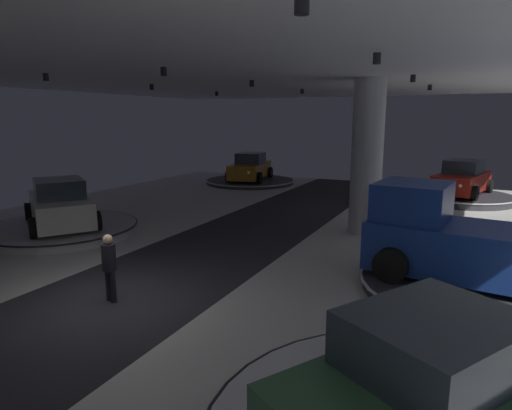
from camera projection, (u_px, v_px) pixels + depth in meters
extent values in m
cube|color=silver|center=(110.00, 304.00, 10.03)|extent=(24.00, 44.00, 0.05)
cube|color=#2D2D33|center=(110.00, 302.00, 10.03)|extent=(4.40, 44.00, 0.01)
cube|color=silver|center=(92.00, 48.00, 8.94)|extent=(24.00, 44.00, 0.10)
cylinder|color=black|center=(46.00, 77.00, 12.86)|extent=(0.16, 0.16, 0.22)
cylinder|color=black|center=(152.00, 87.00, 17.03)|extent=(0.16, 0.16, 0.22)
cylinder|color=black|center=(217.00, 94.00, 21.76)|extent=(0.16, 0.16, 0.22)
cylinder|color=black|center=(164.00, 71.00, 11.30)|extent=(0.16, 0.16, 0.22)
cylinder|color=black|center=(252.00, 83.00, 15.29)|extent=(0.16, 0.16, 0.22)
cylinder|color=black|center=(302.00, 91.00, 19.89)|extent=(0.16, 0.16, 0.22)
cylinder|color=black|center=(302.00, 4.00, 4.56)|extent=(0.16, 0.16, 0.22)
cylinder|color=black|center=(377.00, 58.00, 8.81)|extent=(0.16, 0.16, 0.22)
cylinder|color=black|center=(413.00, 78.00, 13.33)|extent=(0.16, 0.16, 0.22)
cylinder|color=black|center=(430.00, 87.00, 17.33)|extent=(0.16, 0.16, 0.22)
cylinder|color=silver|center=(367.00, 158.00, 15.66)|extent=(1.11, 1.11, 5.50)
cylinder|color=#333338|center=(250.00, 181.00, 28.24)|extent=(5.57, 5.57, 0.23)
cylinder|color=white|center=(250.00, 180.00, 28.22)|extent=(5.68, 5.68, 0.05)
cube|color=#B77519|center=(250.00, 170.00, 28.10)|extent=(2.56, 4.47, 0.90)
cube|color=#2D3842|center=(251.00, 158.00, 28.09)|extent=(1.89, 2.16, 0.70)
cylinder|color=black|center=(260.00, 178.00, 26.54)|extent=(0.35, 0.71, 0.68)
cylinder|color=black|center=(228.00, 177.00, 27.05)|extent=(0.35, 0.71, 0.68)
cylinder|color=black|center=(270.00, 172.00, 29.25)|extent=(0.35, 0.71, 0.68)
cylinder|color=black|center=(242.00, 171.00, 29.75)|extent=(0.35, 0.71, 0.68)
sphere|color=white|center=(249.00, 172.00, 26.00)|extent=(0.18, 0.18, 0.18)
sphere|color=white|center=(233.00, 172.00, 26.25)|extent=(0.18, 0.18, 0.18)
cube|color=#2D5638|center=(439.00, 399.00, 5.16)|extent=(3.70, 4.53, 0.90)
cube|color=#2D3842|center=(436.00, 344.00, 4.94)|extent=(2.31, 2.43, 0.70)
cylinder|color=black|center=(437.00, 349.00, 6.80)|extent=(0.54, 0.70, 0.68)
sphere|color=white|center=(494.00, 328.00, 6.65)|extent=(0.18, 0.18, 0.18)
cylinder|color=#B7B7BC|center=(62.00, 229.00, 15.99)|extent=(5.24, 5.24, 0.31)
cylinder|color=black|center=(62.00, 226.00, 15.96)|extent=(5.34, 5.34, 0.05)
cube|color=silver|center=(60.00, 209.00, 15.84)|extent=(4.48, 3.86, 0.90)
cube|color=#2D3842|center=(59.00, 189.00, 15.56)|extent=(2.45, 2.36, 0.70)
cylinder|color=black|center=(28.00, 212.00, 16.63)|extent=(0.69, 0.57, 0.68)
cylinder|color=black|center=(84.00, 207.00, 17.59)|extent=(0.69, 0.57, 0.68)
cylinder|color=black|center=(33.00, 228.00, 14.19)|extent=(0.69, 0.57, 0.68)
cylinder|color=black|center=(97.00, 221.00, 15.16)|extent=(0.69, 0.57, 0.68)
sphere|color=white|center=(41.00, 198.00, 17.33)|extent=(0.18, 0.18, 0.18)
sphere|color=white|center=(68.00, 196.00, 17.81)|extent=(0.18, 0.18, 0.18)
cylinder|color=#333338|center=(479.00, 287.00, 10.64)|extent=(5.57, 5.56, 0.25)
cylinder|color=white|center=(480.00, 283.00, 10.62)|extent=(5.68, 5.68, 0.05)
cube|color=navy|center=(483.00, 252.00, 10.46)|extent=(5.49, 2.66, 1.20)
cube|color=navy|center=(413.00, 202.00, 11.15)|extent=(1.89, 2.07, 1.00)
cube|color=#28333D|center=(434.00, 204.00, 10.88)|extent=(0.27, 1.75, 0.75)
cylinder|color=black|center=(390.00, 265.00, 10.52)|extent=(0.87, 0.37, 0.84)
cylinder|color=black|center=(413.00, 242.00, 12.47)|extent=(0.87, 0.37, 0.84)
cylinder|color=#333338|center=(460.00, 198.00, 22.18)|extent=(4.98, 4.98, 0.36)
cylinder|color=white|center=(460.00, 195.00, 22.16)|extent=(5.07, 5.07, 0.05)
cube|color=maroon|center=(462.00, 182.00, 22.03)|extent=(2.76, 4.51, 0.90)
cube|color=#2D3842|center=(464.00, 167.00, 22.00)|extent=(1.97, 2.22, 0.70)
cylinder|color=black|center=(475.00, 193.00, 20.38)|extent=(0.38, 0.71, 0.68)
cylinder|color=black|center=(431.00, 189.00, 21.64)|extent=(0.38, 0.71, 0.68)
cylinder|color=black|center=(490.00, 186.00, 22.53)|extent=(0.38, 0.71, 0.68)
cylinder|color=black|center=(449.00, 182.00, 23.79)|extent=(0.38, 0.71, 0.68)
sphere|color=white|center=(460.00, 186.00, 20.15)|extent=(0.18, 0.18, 0.18)
sphere|color=white|center=(438.00, 184.00, 20.77)|extent=(0.18, 0.18, 0.18)
cylinder|color=black|center=(109.00, 284.00, 10.09)|extent=(0.14, 0.14, 0.80)
cylinder|color=black|center=(113.00, 286.00, 9.98)|extent=(0.14, 0.14, 0.80)
cylinder|color=black|center=(109.00, 257.00, 9.90)|extent=(0.32, 0.32, 0.62)
sphere|color=tan|center=(108.00, 239.00, 9.82)|extent=(0.22, 0.22, 0.22)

